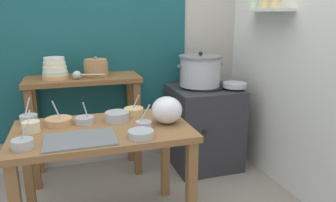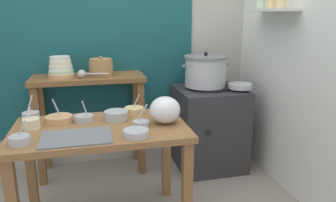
# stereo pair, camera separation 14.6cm
# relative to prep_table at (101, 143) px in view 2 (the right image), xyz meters

# --- Properties ---
(wall_back) EXTENTS (4.40, 0.12, 2.60)m
(wall_back) POSITION_rel_prep_table_xyz_m (0.22, 1.11, 0.69)
(wall_back) COLOR #B2ADA3
(wall_back) RESTS_ON ground
(wall_right) EXTENTS (0.30, 3.20, 2.60)m
(wall_right) POSITION_rel_prep_table_xyz_m (1.53, 0.21, 0.69)
(wall_right) COLOR silver
(wall_right) RESTS_ON ground
(prep_table) EXTENTS (1.10, 0.66, 0.72)m
(prep_table) POSITION_rel_prep_table_xyz_m (0.00, 0.00, 0.00)
(prep_table) COLOR olive
(prep_table) RESTS_ON ground
(back_shelf_table) EXTENTS (0.96, 0.40, 0.90)m
(back_shelf_table) POSITION_rel_prep_table_xyz_m (-0.06, 0.84, 0.07)
(back_shelf_table) COLOR brown
(back_shelf_table) RESTS_ON ground
(stove_block) EXTENTS (0.60, 0.61, 0.78)m
(stove_block) POSITION_rel_prep_table_xyz_m (1.01, 0.71, -0.23)
(stove_block) COLOR #2D2D33
(stove_block) RESTS_ON ground
(steamer_pot) EXTENTS (0.44, 0.39, 0.31)m
(steamer_pot) POSITION_rel_prep_table_xyz_m (0.97, 0.73, 0.31)
(steamer_pot) COLOR #B7BABF
(steamer_pot) RESTS_ON stove_block
(clay_pot) EXTENTS (0.21, 0.21, 0.17)m
(clay_pot) POSITION_rel_prep_table_xyz_m (0.05, 0.84, 0.36)
(clay_pot) COLOR #A37A4C
(clay_pot) RESTS_ON back_shelf_table
(bowl_stack_enamel) EXTENTS (0.22, 0.22, 0.18)m
(bowl_stack_enamel) POSITION_rel_prep_table_xyz_m (-0.28, 0.83, 0.37)
(bowl_stack_enamel) COLOR tan
(bowl_stack_enamel) RESTS_ON back_shelf_table
(ladle) EXTENTS (0.26, 0.09, 0.07)m
(ladle) POSITION_rel_prep_table_xyz_m (-0.10, 0.76, 0.33)
(ladle) COLOR #B7BABF
(ladle) RESTS_ON back_shelf_table
(serving_tray) EXTENTS (0.40, 0.28, 0.01)m
(serving_tray) POSITION_rel_prep_table_xyz_m (-0.14, -0.17, 0.12)
(serving_tray) COLOR slate
(serving_tray) RESTS_ON prep_table
(plastic_bag) EXTENTS (0.20, 0.21, 0.18)m
(plastic_bag) POSITION_rel_prep_table_xyz_m (0.42, -0.03, 0.20)
(plastic_bag) COLOR white
(plastic_bag) RESTS_ON prep_table
(wide_pan) EXTENTS (0.21, 0.21, 0.04)m
(wide_pan) POSITION_rel_prep_table_xyz_m (1.25, 0.57, 0.19)
(wide_pan) COLOR #B7BABF
(wide_pan) RESTS_ON stove_block
(prep_bowl_0) EXTENTS (0.10, 0.10, 0.13)m
(prep_bowl_0) POSITION_rel_prep_table_xyz_m (-0.42, 0.06, 0.15)
(prep_bowl_0) COLOR beige
(prep_bowl_0) RESTS_ON prep_table
(prep_bowl_1) EXTENTS (0.16, 0.16, 0.06)m
(prep_bowl_1) POSITION_rel_prep_table_xyz_m (0.11, 0.12, 0.14)
(prep_bowl_1) COLOR #B7BABF
(prep_bowl_1) RESTS_ON prep_table
(prep_bowl_2) EXTENTS (0.11, 0.11, 0.14)m
(prep_bowl_2) POSITION_rel_prep_table_xyz_m (-0.44, -0.20, 0.14)
(prep_bowl_2) COLOR #B7BABF
(prep_bowl_2) RESTS_ON prep_table
(prep_bowl_3) EXTENTS (0.17, 0.17, 0.17)m
(prep_bowl_3) POSITION_rel_prep_table_xyz_m (-0.26, 0.15, 0.14)
(prep_bowl_3) COLOR tan
(prep_bowl_3) RESTS_ON prep_table
(prep_bowl_4) EXTENTS (0.15, 0.15, 0.04)m
(prep_bowl_4) POSITION_rel_prep_table_xyz_m (0.20, -0.23, 0.13)
(prep_bowl_4) COLOR #B7BABF
(prep_bowl_4) RESTS_ON prep_table
(prep_bowl_5) EXTENTS (0.12, 0.12, 0.15)m
(prep_bowl_5) POSITION_rel_prep_table_xyz_m (-0.10, 0.12, 0.14)
(prep_bowl_5) COLOR #B7BABF
(prep_bowl_5) RESTS_ON prep_table
(prep_bowl_6) EXTENTS (0.14, 0.14, 0.14)m
(prep_bowl_6) POSITION_rel_prep_table_xyz_m (0.25, 0.22, 0.14)
(prep_bowl_6) COLOR #E5C684
(prep_bowl_6) RESTS_ON prep_table
(prep_bowl_7) EXTENTS (0.10, 0.10, 0.15)m
(prep_bowl_7) POSITION_rel_prep_table_xyz_m (0.25, -0.07, 0.13)
(prep_bowl_7) COLOR #B7BABF
(prep_bowl_7) RESTS_ON prep_table
(prep_bowl_8) EXTENTS (0.11, 0.11, 0.17)m
(prep_bowl_8) POSITION_rel_prep_table_xyz_m (-0.45, 0.25, 0.14)
(prep_bowl_8) COLOR #B7BABF
(prep_bowl_8) RESTS_ON prep_table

